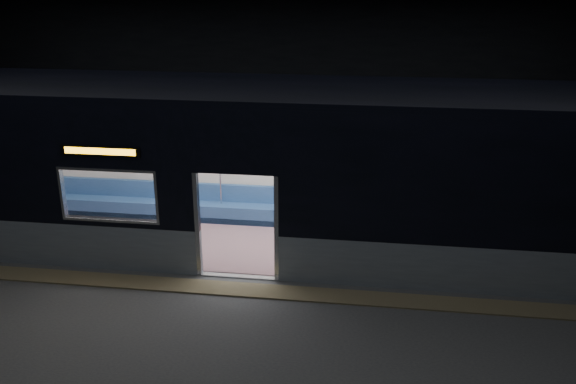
# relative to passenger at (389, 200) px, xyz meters

# --- Properties ---
(station_floor) EXTENTS (24.00, 14.00, 0.01)m
(station_floor) POSITION_rel_passenger_xyz_m (-2.81, -3.55, -0.76)
(station_floor) COLOR #47494C
(station_floor) RESTS_ON ground
(station_envelope) EXTENTS (24.00, 14.00, 5.00)m
(station_envelope) POSITION_rel_passenger_xyz_m (-2.81, -3.55, 2.91)
(station_envelope) COLOR black
(station_envelope) RESTS_ON station_floor
(tactile_strip) EXTENTS (22.80, 0.50, 0.03)m
(tactile_strip) POSITION_rel_passenger_xyz_m (-2.81, -3.00, -0.74)
(tactile_strip) COLOR #8C7F59
(tactile_strip) RESTS_ON station_floor
(metro_car) EXTENTS (18.00, 3.04, 3.35)m
(metro_car) POSITION_rel_passenger_xyz_m (-2.81, -1.00, 1.09)
(metro_car) COLOR #93A1B0
(metro_car) RESTS_ON station_floor
(passenger) EXTENTS (0.35, 0.61, 1.27)m
(passenger) POSITION_rel_passenger_xyz_m (0.00, 0.00, 0.00)
(passenger) COLOR black
(passenger) RESTS_ON metro_car
(handbag) EXTENTS (0.32, 0.29, 0.13)m
(handbag) POSITION_rel_passenger_xyz_m (-0.00, -0.20, -0.10)
(handbag) COLOR black
(handbag) RESTS_ON passenger
(transit_map) EXTENTS (0.88, 0.03, 0.57)m
(transit_map) POSITION_rel_passenger_xyz_m (1.91, 0.31, 0.68)
(transit_map) COLOR white
(transit_map) RESTS_ON metro_car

